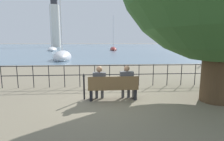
{
  "coord_description": "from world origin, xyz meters",
  "views": [
    {
      "loc": [
        -0.52,
        -6.27,
        2.09
      ],
      "look_at": [
        0.0,
        0.5,
        1.01
      ],
      "focal_mm": 28.0,
      "sensor_mm": 36.0,
      "label": 1
    }
  ],
  "objects": [
    {
      "name": "promenade_railing",
      "position": [
        -0.0,
        1.97,
        0.69
      ],
      "size": [
        10.04,
        0.04,
        1.05
      ],
      "color": "black",
      "rests_on": "ground_plane"
    },
    {
      "name": "ground_plane",
      "position": [
        0.0,
        0.0,
        0.0
      ],
      "size": [
        1000.0,
        1000.0,
        0.0
      ],
      "primitive_type": "plane",
      "color": "#7A705B"
    },
    {
      "name": "sailboat_3",
      "position": [
        -5.03,
        16.02,
        0.4
      ],
      "size": [
        2.63,
        6.03,
        12.83
      ],
      "rotation": [
        0.0,
        0.0,
        0.09
      ],
      "color": "silver",
      "rests_on": "ground_plane"
    },
    {
      "name": "seated_person_left",
      "position": [
        -0.5,
        0.01,
        0.69
      ],
      "size": [
        0.47,
        0.35,
        1.26
      ],
      "color": "#4C4C51",
      "rests_on": "ground_plane"
    },
    {
      "name": "sailboat_0",
      "position": [
        17.36,
        20.21,
        0.34
      ],
      "size": [
        2.36,
        6.22,
        12.2
      ],
      "rotation": [
        0.0,
        0.0,
        0.09
      ],
      "color": "white",
      "rests_on": "ground_plane"
    },
    {
      "name": "sailboat_2",
      "position": [
        3.66,
        43.57,
        0.33
      ],
      "size": [
        1.76,
        7.3,
        10.08
      ],
      "rotation": [
        0.0,
        0.0,
        0.01
      ],
      "color": "maroon",
      "rests_on": "ground_plane"
    },
    {
      "name": "harbor_lighthouse",
      "position": [
        -21.26,
        81.82,
        11.23
      ],
      "size": [
        4.52,
        4.52,
        24.15
      ],
      "color": "silver",
      "rests_on": "ground_plane"
    },
    {
      "name": "sailboat_1",
      "position": [
        -12.89,
        41.96,
        0.34
      ],
      "size": [
        3.62,
        7.49,
        12.35
      ],
      "rotation": [
        0.0,
        0.0,
        0.19
      ],
      "color": "white",
      "rests_on": "ground_plane"
    },
    {
      "name": "closed_umbrella",
      "position": [
        -1.07,
        0.05,
        0.55
      ],
      "size": [
        0.09,
        0.09,
        0.99
      ],
      "color": "black",
      "rests_on": "ground_plane"
    },
    {
      "name": "park_bench",
      "position": [
        0.0,
        -0.06,
        0.43
      ],
      "size": [
        1.82,
        0.45,
        0.9
      ],
      "color": "brown",
      "rests_on": "ground_plane"
    },
    {
      "name": "harbor_water",
      "position": [
        0.0,
        160.51,
        0.0
      ],
      "size": [
        600.0,
        300.0,
        0.01
      ],
      "color": "slate",
      "rests_on": "ground_plane"
    },
    {
      "name": "seated_person_right",
      "position": [
        0.5,
        0.01,
        0.7
      ],
      "size": [
        0.49,
        0.35,
        1.27
      ],
      "color": "#4C4C51",
      "rests_on": "ground_plane"
    }
  ]
}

